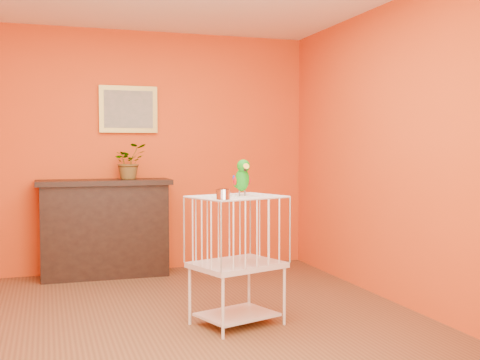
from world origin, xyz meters
name	(u,v)px	position (x,y,z in m)	size (l,w,h in m)	color
ground	(170,329)	(0.00, 0.00, 0.00)	(4.50, 4.50, 0.00)	brown
room_shell	(169,113)	(0.00, 0.00, 1.58)	(4.50, 4.50, 4.50)	#DB4814
console_cabinet	(104,228)	(-0.29, 2.01, 0.51)	(1.36, 0.49, 1.01)	black
potted_plant	(129,165)	(-0.02, 2.01, 1.15)	(0.34, 0.37, 0.29)	#26722D
framed_picture	(128,109)	(0.00, 2.22, 1.75)	(0.62, 0.04, 0.50)	#B0963F
birdcage	(237,258)	(0.50, -0.05, 0.51)	(0.75, 0.66, 0.97)	silver
feed_cup	(223,194)	(0.31, -0.32, 1.01)	(0.10, 0.10, 0.07)	silver
parrot	(242,177)	(0.56, 0.00, 1.11)	(0.13, 0.24, 0.28)	#59544C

